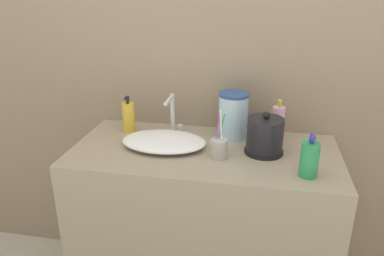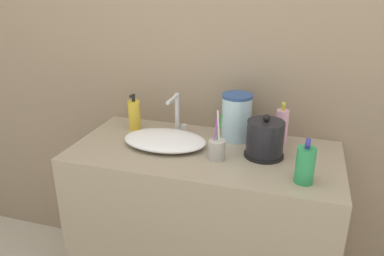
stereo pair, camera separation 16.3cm
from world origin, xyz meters
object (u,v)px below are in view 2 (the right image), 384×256
object	(u,v)px
lotion_bottle	(282,127)
shampoo_bottle	(134,115)
electric_kettle	(265,140)
faucet	(177,111)
toothbrush_cup	(217,149)
mouthwash_bottle	(305,165)
water_pitcher	(236,117)

from	to	relation	value
lotion_bottle	shampoo_bottle	world-z (taller)	lotion_bottle
electric_kettle	shampoo_bottle	distance (m)	0.67
electric_kettle	lotion_bottle	size ratio (longest dim) A/B	0.95
faucet	toothbrush_cup	distance (m)	0.35
shampoo_bottle	mouthwash_bottle	xyz separation A→B (m)	(0.83, -0.30, -0.00)
electric_kettle	toothbrush_cup	xyz separation A→B (m)	(-0.19, -0.09, -0.03)
toothbrush_cup	lotion_bottle	world-z (taller)	toothbrush_cup
lotion_bottle	mouthwash_bottle	distance (m)	0.35
electric_kettle	water_pitcher	bearing A→B (deg)	135.86
lotion_bottle	electric_kettle	bearing A→B (deg)	-110.69
electric_kettle	mouthwash_bottle	size ratio (longest dim) A/B	1.07
faucet	shampoo_bottle	distance (m)	0.22
lotion_bottle	shampoo_bottle	xyz separation A→B (m)	(-0.71, -0.04, -0.01)
faucet	shampoo_bottle	size ratio (longest dim) A/B	1.06
mouthwash_bottle	lotion_bottle	bearing A→B (deg)	108.52
lotion_bottle	shampoo_bottle	distance (m)	0.72
faucet	mouthwash_bottle	size ratio (longest dim) A/B	1.11
water_pitcher	lotion_bottle	bearing A→B (deg)	1.46
shampoo_bottle	toothbrush_cup	bearing A→B (deg)	-23.35
shampoo_bottle	mouthwash_bottle	size ratio (longest dim) A/B	1.05
electric_kettle	lotion_bottle	distance (m)	0.16
lotion_bottle	water_pitcher	world-z (taller)	water_pitcher
toothbrush_cup	water_pitcher	size ratio (longest dim) A/B	1.00
mouthwash_bottle	electric_kettle	bearing A→B (deg)	132.98
faucet	electric_kettle	size ratio (longest dim) A/B	1.04
mouthwash_bottle	water_pitcher	xyz separation A→B (m)	(-0.32, 0.33, 0.04)
faucet	electric_kettle	bearing A→B (deg)	-17.43
shampoo_bottle	mouthwash_bottle	distance (m)	0.88
lotion_bottle	mouthwash_bottle	world-z (taller)	lotion_bottle
toothbrush_cup	mouthwash_bottle	distance (m)	0.37
faucet	toothbrush_cup	world-z (taller)	toothbrush_cup
lotion_bottle	toothbrush_cup	bearing A→B (deg)	-135.49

